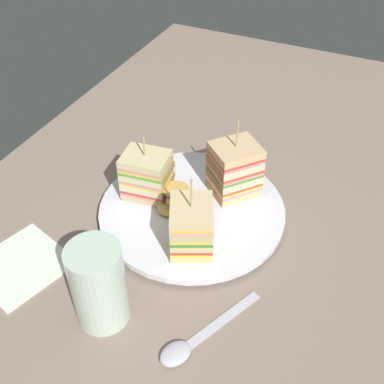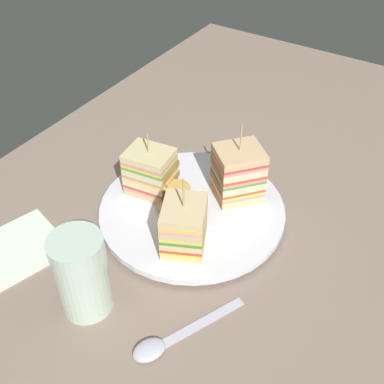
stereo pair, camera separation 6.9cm
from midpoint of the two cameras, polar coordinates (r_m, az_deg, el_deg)
ground_plane at (r=72.60cm, az=-2.71°, el=-3.48°), size 129.38×70.83×1.80cm
plate at (r=71.24cm, az=-2.76°, el=-2.36°), size 27.36×27.36×1.75cm
sandwich_wedge_0 at (r=71.63cm, az=-7.98°, el=2.01°), size 6.18×7.33×10.31cm
sandwich_wedge_1 at (r=63.10cm, az=-3.19°, el=-4.21°), size 8.37×7.80×11.51cm
sandwich_wedge_2 at (r=71.00cm, az=2.29°, el=2.58°), size 8.85×8.77×12.50cm
chip_pile at (r=69.62cm, az=-4.50°, el=-1.34°), size 6.91×7.05×3.05cm
spoon at (r=58.00cm, az=-4.10°, el=-17.82°), size 14.58×8.19×1.00cm
napkin at (r=70.30cm, az=-22.33°, el=-8.06°), size 13.81×13.70×0.50cm
drinking_glass at (r=58.41cm, az=-14.31°, el=-11.30°), size 6.36×6.36×11.43cm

